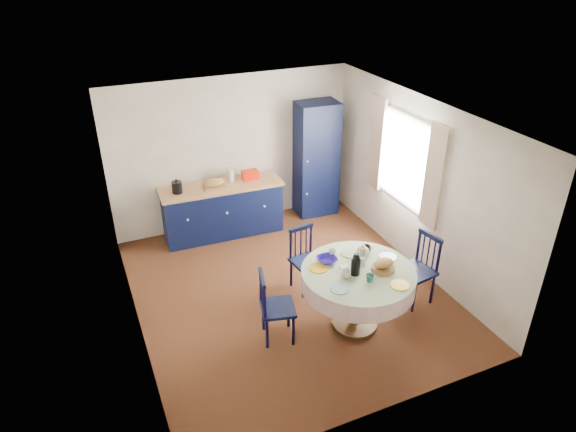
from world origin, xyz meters
The scene contains 17 objects.
floor centered at (0.00, 0.00, 0.00)m, with size 4.50×4.50×0.00m, color black.
ceiling centered at (0.00, 0.00, 2.50)m, with size 4.50×4.50×0.00m, color white.
wall_back centered at (0.00, 2.25, 1.25)m, with size 4.00×0.02×2.50m, color white.
wall_left centered at (-2.00, 0.00, 1.25)m, with size 0.02×4.50×2.50m, color white.
wall_right centered at (2.00, 0.00, 1.25)m, with size 0.02×4.50×2.50m, color white.
window centered at (1.95, 0.30, 1.52)m, with size 0.10×1.74×1.45m.
kitchen_counter centered at (-0.33, 1.90, 0.45)m, with size 1.97×0.68×1.11m.
pantry_cabinet centered at (1.40, 2.00, 0.99)m, with size 0.72×0.53×1.98m.
dining_table centered at (0.49, -0.98, 0.71)m, with size 1.37×1.37×1.11m.
chair_left centered at (-0.52, -0.78, 0.47)m, with size 0.48×0.49×0.92m.
chair_far centered at (0.27, 0.01, 0.46)m, with size 0.45×0.43×0.90m.
chair_right centered at (1.50, -0.84, 0.50)m, with size 0.48×0.50×0.98m.
mug_a centered at (0.28, -1.04, 0.88)m, with size 0.12×0.12×0.09m, color silver.
mug_b centered at (0.49, -1.23, 0.88)m, with size 0.10×0.10×0.09m, color #29655B.
mug_c centered at (0.76, -0.69, 0.89)m, with size 0.14×0.14×0.11m, color black.
mug_d centered at (0.34, -0.57, 0.88)m, with size 0.10×0.10×0.09m, color silver.
cobalt_bowl centered at (0.23, -0.66, 0.86)m, with size 0.24×0.24×0.06m, color #140771.
Camera 1 is at (-2.31, -5.27, 4.32)m, focal length 32.00 mm.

